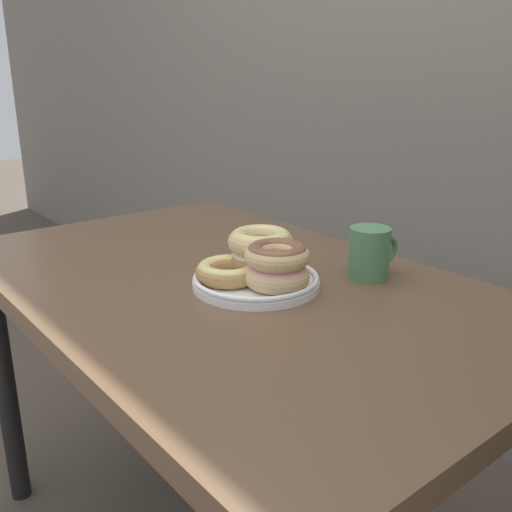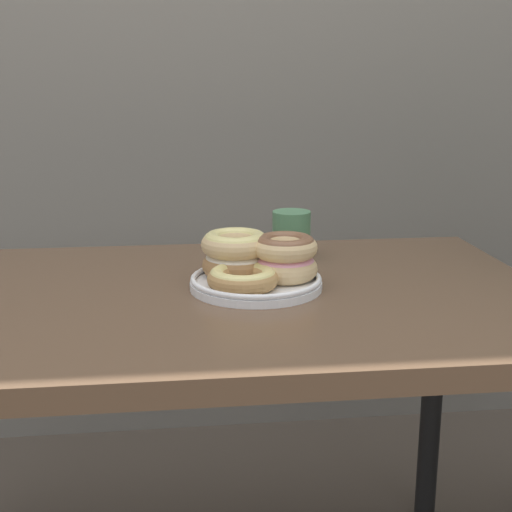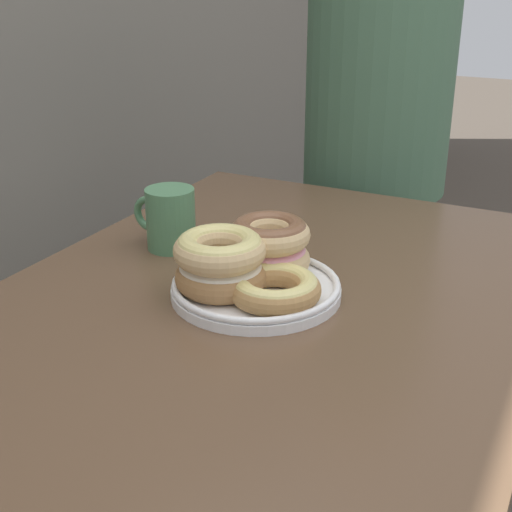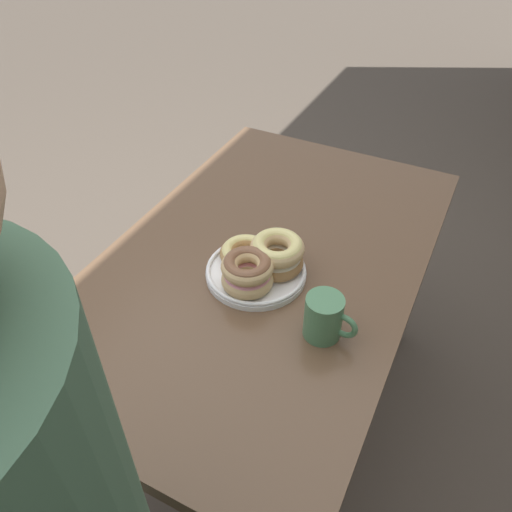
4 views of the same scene
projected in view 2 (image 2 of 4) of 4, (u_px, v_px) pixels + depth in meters
name	position (u px, v px, depth m)	size (l,w,h in m)	color
dining_table	(215.00, 332.00, 1.28)	(1.19, 0.74, 0.71)	brown
donut_plate	(256.00, 264.00, 1.28)	(0.25, 0.26, 0.10)	white
coffee_mug	(291.00, 234.00, 1.47)	(0.08, 0.12, 0.10)	#4C7F56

